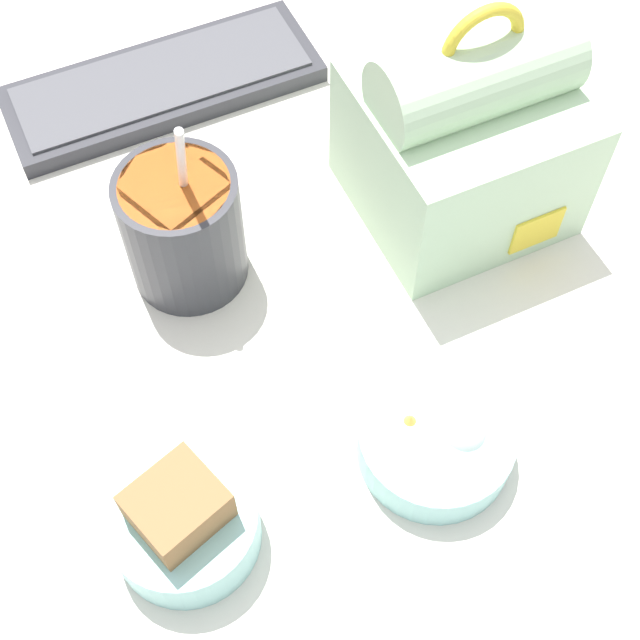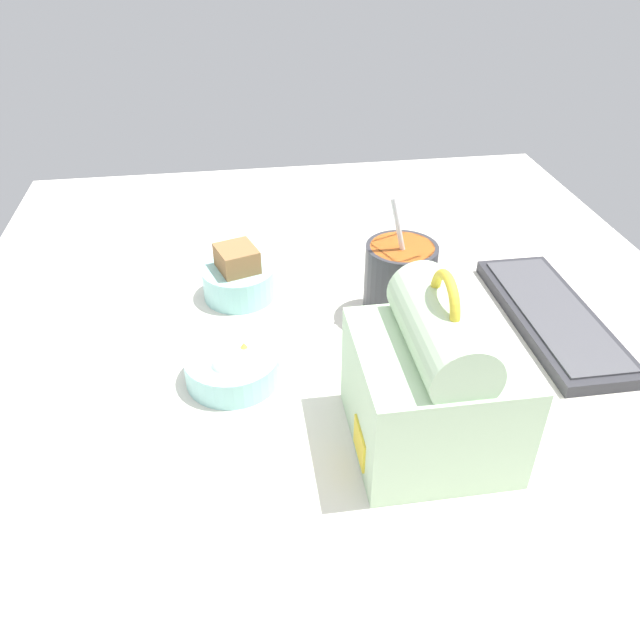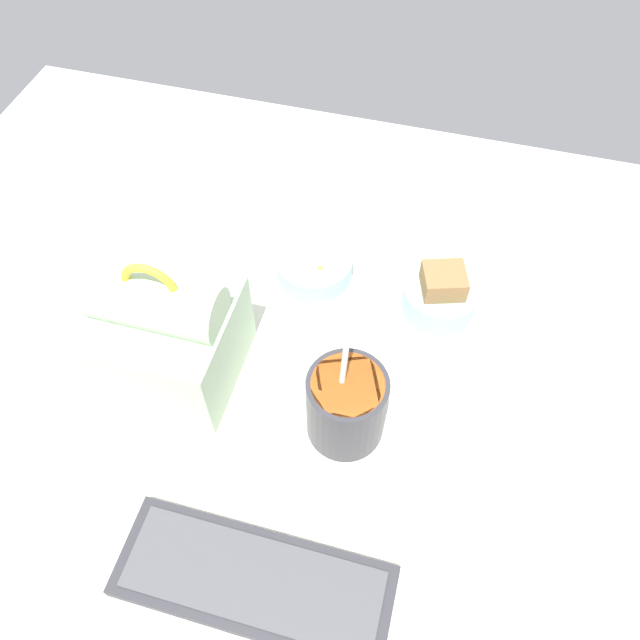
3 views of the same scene
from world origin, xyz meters
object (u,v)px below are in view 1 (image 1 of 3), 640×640
keyboard (163,84)px  bento_bowl_snacks (435,440)px  lunch_bag (464,137)px  soup_cup (183,228)px  bento_bowl_sandwich (184,522)px

keyboard → bento_bowl_snacks: 45.98cm
lunch_bag → soup_cup: (-24.60, 2.80, -2.28)cm
lunch_bag → soup_cup: size_ratio=1.15×
bento_bowl_sandwich → soup_cup: bearing=68.9°
soup_cup → lunch_bag: bearing=-6.5°
lunch_bag → bento_bowl_snacks: size_ratio=1.83×
bento_bowl_sandwich → bento_bowl_snacks: (19.55, -1.64, -1.05)cm
keyboard → bento_bowl_sandwich: bento_bowl_sandwich is taller
soup_cup → bento_bowl_snacks: soup_cup is taller
keyboard → bento_bowl_sandwich: (-13.83, -43.98, 2.05)cm
bento_bowl_snacks → bento_bowl_sandwich: bearing=175.2°
keyboard → lunch_bag: lunch_bag is taller
lunch_bag → bento_bowl_sandwich: lunch_bag is taller
keyboard → lunch_bag: size_ratio=1.43×
keyboard → soup_cup: soup_cup is taller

